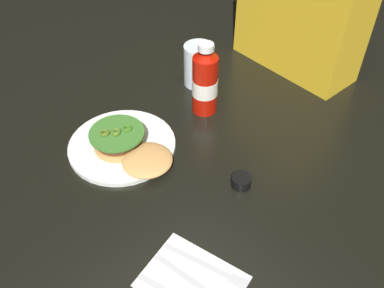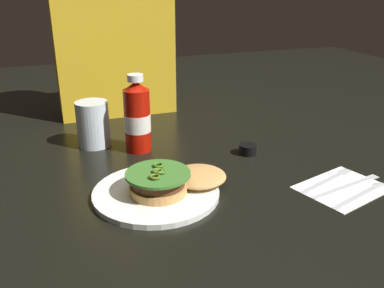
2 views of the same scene
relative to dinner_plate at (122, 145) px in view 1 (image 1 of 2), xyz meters
The scene contains 9 objects.
ground_plane 0.14m from the dinner_plate, 22.39° to the left, with size 3.00×3.00×0.00m, color black.
dinner_plate is the anchor object (origin of this frame).
burger_sandwich 0.05m from the dinner_plate, ahead, with size 0.22×0.14×0.05m.
ketchup_bottle 0.27m from the dinner_plate, 85.06° to the left, with size 0.07×0.07×0.20m.
water_glass 0.34m from the dinner_plate, 104.26° to the left, with size 0.09×0.09×0.12m, color silver.
condiment_cup 0.31m from the dinner_plate, 25.43° to the left, with size 0.05×0.05×0.03m, color black.
napkin 0.41m from the dinner_plate, 15.38° to the right, with size 0.18×0.14×0.00m, color white.
butter_knife 0.43m from the dinner_plate, 13.80° to the right, with size 0.20×0.06×0.00m.
fork_utensil 0.40m from the dinner_plate, ahead, with size 0.17×0.08×0.00m.
Camera 1 is at (0.56, -0.42, 0.73)m, focal length 39.48 mm.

